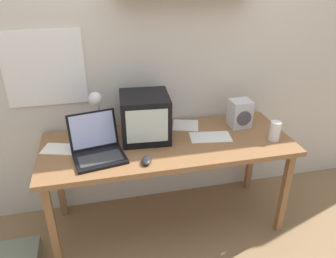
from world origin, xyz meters
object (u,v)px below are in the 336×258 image
(space_heater, at_px, (240,113))
(laptop, at_px, (97,146))
(juice_glass, at_px, (275,132))
(loose_paper_near_laptop, at_px, (211,137))
(printed_handout, at_px, (64,149))
(loose_paper_near_monitor, at_px, (185,125))
(corner_desk, at_px, (168,150))
(computer_mouse, at_px, (147,160))
(crt_monitor, at_px, (145,117))
(desk_lamp, at_px, (97,111))

(space_heater, bearing_deg, laptop, -172.63)
(juice_glass, xyz_separation_m, loose_paper_near_laptop, (-0.41, 0.13, -0.06))
(space_heater, height_order, printed_handout, space_heater)
(laptop, xyz_separation_m, loose_paper_near_laptop, (0.78, 0.05, -0.06))
(laptop, distance_m, loose_paper_near_monitor, 0.72)
(corner_desk, distance_m, computer_mouse, 0.30)
(loose_paper_near_laptop, distance_m, printed_handout, 1.00)
(space_heater, relative_size, computer_mouse, 1.73)
(crt_monitor, xyz_separation_m, juice_glass, (0.86, -0.24, -0.10))
(loose_paper_near_monitor, bearing_deg, computer_mouse, -130.12)
(juice_glass, bearing_deg, crt_monitor, 164.59)
(crt_monitor, distance_m, laptop, 0.38)
(crt_monitor, height_order, laptop, crt_monitor)
(printed_handout, distance_m, loose_paper_near_monitor, 0.89)
(crt_monitor, xyz_separation_m, loose_paper_near_monitor, (0.32, 0.12, -0.16))
(loose_paper_near_monitor, bearing_deg, space_heater, -13.29)
(corner_desk, bearing_deg, desk_lamp, 162.59)
(loose_paper_near_monitor, bearing_deg, juice_glass, -33.41)
(desk_lamp, height_order, computer_mouse, desk_lamp)
(crt_monitor, relative_size, printed_handout, 1.16)
(corner_desk, height_order, loose_paper_near_monitor, loose_paper_near_monitor)
(corner_desk, relative_size, space_heater, 8.40)
(laptop, bearing_deg, desk_lamp, 72.46)
(laptop, relative_size, printed_handout, 1.19)
(space_heater, relative_size, loose_paper_near_laptop, 0.66)
(juice_glass, bearing_deg, loose_paper_near_monitor, 146.59)
(corner_desk, bearing_deg, printed_handout, 175.08)
(space_heater, xyz_separation_m, computer_mouse, (-0.76, -0.35, -0.09))
(desk_lamp, relative_size, loose_paper_near_monitor, 1.50)
(laptop, distance_m, space_heater, 1.07)
(computer_mouse, bearing_deg, printed_handout, 150.86)
(corner_desk, relative_size, loose_paper_near_monitor, 7.22)
(laptop, xyz_separation_m, desk_lamp, (0.03, 0.20, 0.15))
(juice_glass, bearing_deg, space_heater, 119.11)
(desk_lamp, distance_m, space_heater, 1.03)
(loose_paper_near_monitor, bearing_deg, corner_desk, -130.36)
(loose_paper_near_laptop, bearing_deg, corner_desk, 179.15)
(computer_mouse, xyz_separation_m, loose_paper_near_monitor, (0.37, 0.44, -0.01))
(computer_mouse, height_order, printed_handout, computer_mouse)
(desk_lamp, bearing_deg, printed_handout, -144.85)
(loose_paper_near_laptop, relative_size, printed_handout, 1.01)
(corner_desk, xyz_separation_m, crt_monitor, (-0.14, 0.10, 0.22))
(laptop, bearing_deg, computer_mouse, -40.14)
(space_heater, distance_m, printed_handout, 1.27)
(desk_lamp, xyz_separation_m, space_heater, (1.02, -0.01, -0.11))
(crt_monitor, relative_size, computer_mouse, 2.99)
(space_heater, distance_m, loose_paper_near_monitor, 0.41)
(laptop, xyz_separation_m, loose_paper_near_monitor, (0.66, 0.27, -0.06))
(laptop, height_order, computer_mouse, laptop)
(crt_monitor, xyz_separation_m, loose_paper_near_laptop, (0.44, -0.11, -0.16))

